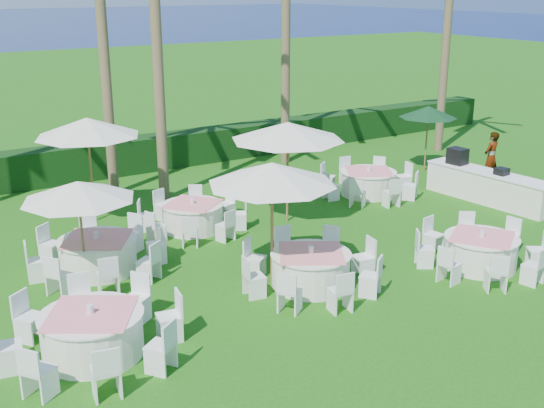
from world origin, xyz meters
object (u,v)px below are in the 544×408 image
at_px(banquet_table_a, 92,333).
at_px(banquet_table_b, 311,268).
at_px(buffet_table, 487,185).
at_px(banquet_table_e, 193,216).
at_px(banquet_table_f, 368,182).
at_px(staff_person, 491,157).
at_px(umbrella_d, 288,131).
at_px(banquet_table_d, 98,254).
at_px(banquet_table_c, 481,251).
at_px(umbrella_c, 87,127).
at_px(umbrella_green, 428,112).
at_px(umbrella_a, 78,191).
at_px(umbrella_b, 272,174).

distance_m(banquet_table_a, banquet_table_b, 5.03).
height_order(banquet_table_a, buffet_table, buffet_table).
bearing_deg(banquet_table_e, banquet_table_f, -0.47).
bearing_deg(staff_person, umbrella_d, -12.85).
relative_size(banquet_table_a, banquet_table_d, 1.03).
bearing_deg(banquet_table_c, umbrella_d, 111.81).
xyz_separation_m(banquet_table_f, buffet_table, (2.60, -2.49, 0.10)).
bearing_deg(umbrella_d, umbrella_c, 147.51).
height_order(umbrella_green, buffet_table, umbrella_green).
xyz_separation_m(banquet_table_f, staff_person, (4.38, -1.07, 0.45)).
xyz_separation_m(banquet_table_c, banquet_table_f, (1.50, 5.89, 0.00)).
xyz_separation_m(banquet_table_d, umbrella_a, (-0.49, -0.57, 1.76)).
bearing_deg(umbrella_d, umbrella_b, -128.09).
distance_m(banquet_table_c, buffet_table, 5.33).
bearing_deg(banquet_table_e, umbrella_c, 133.77).
bearing_deg(umbrella_a, staff_person, 3.31).
distance_m(umbrella_c, umbrella_d, 5.44).
height_order(banquet_table_c, umbrella_b, umbrella_b).
bearing_deg(banquet_table_d, banquet_table_e, 23.77).
height_order(buffet_table, staff_person, staff_person).
bearing_deg(banquet_table_c, umbrella_b, 158.13).
bearing_deg(banquet_table_f, umbrella_green, 18.05).
relative_size(umbrella_b, staff_person, 1.64).
bearing_deg(banquet_table_e, banquet_table_a, -131.54).
distance_m(banquet_table_f, buffet_table, 3.61).
bearing_deg(umbrella_c, staff_person, -14.53).
height_order(banquet_table_a, banquet_table_c, banquet_table_a).
bearing_deg(banquet_table_e, umbrella_green, 6.59).
bearing_deg(umbrella_b, umbrella_c, 107.91).
xyz_separation_m(umbrella_green, staff_person, (0.79, -2.24, -1.25)).
distance_m(banquet_table_e, umbrella_b, 4.61).
height_order(banquet_table_d, umbrella_green, umbrella_green).
distance_m(banquet_table_b, banquet_table_f, 7.18).
bearing_deg(staff_person, umbrella_green, -81.13).
height_order(banquet_table_b, banquet_table_d, banquet_table_d).
bearing_deg(umbrella_b, staff_person, 15.71).
bearing_deg(umbrella_green, umbrella_d, -165.04).
relative_size(banquet_table_a, umbrella_a, 1.34).
bearing_deg(banquet_table_a, umbrella_green, 23.38).
bearing_deg(umbrella_c, umbrella_d, -32.49).
relative_size(banquet_table_d, umbrella_a, 1.30).
height_order(banquet_table_a, umbrella_green, umbrella_green).
bearing_deg(banquet_table_b, banquet_table_d, 138.28).
height_order(banquet_table_c, umbrella_a, umbrella_a).
relative_size(banquet_table_e, buffet_table, 0.70).
height_order(banquet_table_e, umbrella_c, umbrella_c).
distance_m(banquet_table_f, staff_person, 4.54).
distance_m(umbrella_a, umbrella_b, 4.16).
height_order(banquet_table_e, umbrella_d, umbrella_d).
xyz_separation_m(umbrella_c, umbrella_green, (11.75, -1.01, -0.57)).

